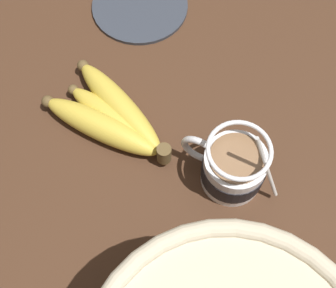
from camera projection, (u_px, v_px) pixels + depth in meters
The scene contains 4 objects.
table at pixel (205, 167), 66.81cm from camera, with size 122.87×122.87×2.96cm.
coffee_mug at pixel (233, 167), 61.09cm from camera, with size 14.23×8.42×13.78cm.
banana_bunch at pixel (111, 117), 66.48cm from camera, with size 20.89×11.64×4.29cm.
small_plate at pixel (140, 6), 77.66cm from camera, with size 15.93×15.93×0.60cm.
Camera 1 is at (-7.17, 25.95, 62.95)cm, focal length 50.00 mm.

